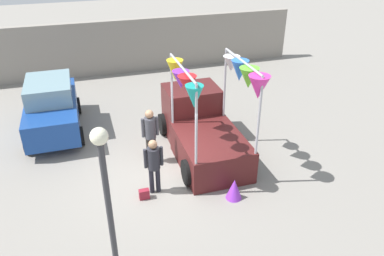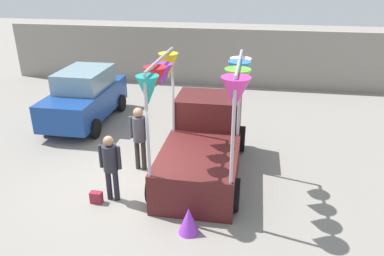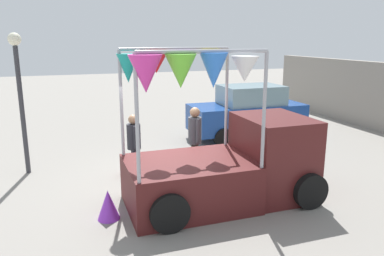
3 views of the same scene
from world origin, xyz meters
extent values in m
plane|color=gray|center=(0.00, 0.00, 0.00)|extent=(60.00, 60.00, 0.00)
cube|color=#4C1919|center=(1.52, 0.17, 0.50)|extent=(1.90, 2.60, 1.00)
cube|color=#4C1919|center=(1.52, 2.17, 0.90)|extent=(1.80, 1.40, 1.80)
cube|color=#8CB2C6|center=(1.52, 2.17, 1.35)|extent=(1.76, 1.37, 0.60)
cylinder|color=black|center=(0.57, 2.52, 0.38)|extent=(0.22, 0.76, 0.76)
cylinder|color=black|center=(2.47, 2.52, 0.38)|extent=(0.22, 0.76, 0.76)
cylinder|color=black|center=(0.57, -0.53, 0.38)|extent=(0.22, 0.76, 0.76)
cylinder|color=black|center=(2.47, -0.53, 0.38)|extent=(0.22, 0.76, 0.76)
cylinder|color=#A5A5AD|center=(0.65, 1.39, 2.13)|extent=(0.07, 0.07, 2.26)
cylinder|color=#A5A5AD|center=(2.39, 1.39, 2.13)|extent=(0.07, 0.07, 2.26)
cylinder|color=#A5A5AD|center=(0.65, -1.05, 2.13)|extent=(0.07, 0.07, 2.26)
cylinder|color=#A5A5AD|center=(2.39, -1.05, 2.13)|extent=(0.07, 0.07, 2.26)
cylinder|color=#A5A5AD|center=(0.65, 0.17, 3.26)|extent=(0.07, 2.44, 0.07)
cylinder|color=#A5A5AD|center=(2.39, 0.17, 3.26)|extent=(0.07, 2.44, 0.07)
cone|color=teal|center=(0.65, -0.88, 2.87)|extent=(0.66, 0.66, 0.60)
cone|color=#D83399|center=(2.39, -0.88, 2.91)|extent=(0.70, 0.70, 0.63)
cone|color=red|center=(0.65, -0.27, 2.98)|extent=(0.70, 0.70, 0.44)
cone|color=#66CC33|center=(2.39, -0.27, 2.94)|extent=(0.58, 0.58, 0.58)
cone|color=purple|center=(0.65, 0.34, 2.86)|extent=(0.65, 0.65, 0.51)
cone|color=blue|center=(2.39, 0.34, 2.93)|extent=(0.68, 0.68, 0.62)
cone|color=yellow|center=(0.65, 0.95, 2.92)|extent=(0.64, 0.64, 0.62)
cone|color=white|center=(2.39, 0.95, 2.94)|extent=(0.72, 0.72, 0.46)
cube|color=navy|center=(-3.09, 3.88, 0.77)|extent=(1.70, 4.00, 0.90)
cube|color=#72939E|center=(-3.09, 4.03, 1.55)|extent=(1.50, 2.10, 0.66)
cylinder|color=black|center=(-3.94, 5.13, 0.32)|extent=(0.18, 0.64, 0.64)
cylinder|color=black|center=(-2.24, 5.13, 0.32)|extent=(0.18, 0.64, 0.64)
cylinder|color=black|center=(-3.94, 2.63, 0.32)|extent=(0.18, 0.64, 0.64)
cylinder|color=black|center=(-2.24, 2.63, 0.32)|extent=(0.18, 0.64, 0.64)
cylinder|color=black|center=(-0.50, -0.63, 0.40)|extent=(0.13, 0.13, 0.80)
cylinder|color=black|center=(-0.32, -0.63, 0.40)|extent=(0.13, 0.13, 0.80)
cylinder|color=#26262D|center=(-0.41, -0.63, 1.11)|extent=(0.34, 0.34, 0.63)
sphere|color=#997051|center=(-0.41, -0.63, 1.55)|extent=(0.24, 0.24, 0.24)
cylinder|color=#26262D|center=(-0.63, -0.63, 1.14)|extent=(0.09, 0.09, 0.57)
cylinder|color=#26262D|center=(-0.19, -0.63, 1.14)|extent=(0.09, 0.09, 0.57)
cylinder|color=#2D2823|center=(-0.27, 0.90, 0.43)|extent=(0.13, 0.13, 0.86)
cylinder|color=#2D2823|center=(-0.09, 0.90, 0.43)|extent=(0.13, 0.13, 0.86)
cylinder|color=#3F3F47|center=(-0.18, 0.90, 1.20)|extent=(0.34, 0.34, 0.68)
sphere|color=#997051|center=(-0.18, 0.90, 1.67)|extent=(0.26, 0.26, 0.26)
cylinder|color=#3F3F47|center=(-0.40, 0.90, 1.23)|extent=(0.09, 0.09, 0.61)
cylinder|color=#3F3F47|center=(0.04, 0.90, 1.23)|extent=(0.09, 0.09, 0.61)
cube|color=maroon|center=(-0.76, -0.83, 0.14)|extent=(0.28, 0.16, 0.28)
cube|color=gray|center=(0.00, 9.26, 1.30)|extent=(18.00, 0.36, 2.60)
cone|color=purple|center=(1.59, -1.53, 0.30)|extent=(0.48, 0.48, 0.60)
camera|label=1|loc=(-1.89, -8.91, 6.62)|focal=35.00mm
camera|label=2|loc=(2.72, -7.79, 5.15)|focal=35.00mm
camera|label=3|loc=(8.54, -2.20, 3.49)|focal=35.00mm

